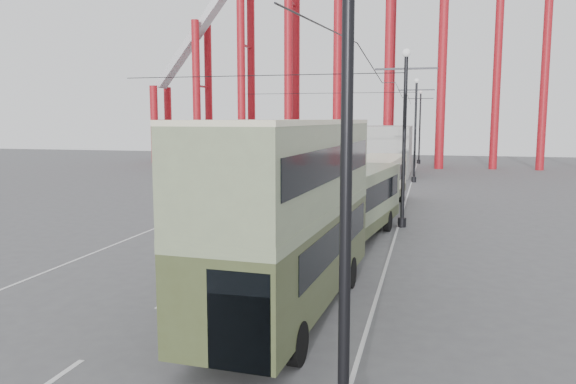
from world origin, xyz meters
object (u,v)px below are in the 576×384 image
(single_decker_green, at_px, (346,204))
(single_decker_cream, at_px, (378,180))
(double_decker_bus, at_px, (290,207))
(pedestrian, at_px, (227,243))

(single_decker_green, relative_size, single_decker_cream, 1.14)
(double_decker_bus, xyz_separation_m, single_decker_cream, (0.68, 20.85, -1.38))
(double_decker_bus, bearing_deg, pedestrian, 131.50)
(double_decker_bus, relative_size, single_decker_cream, 1.02)
(double_decker_bus, bearing_deg, single_decker_green, 91.68)
(double_decker_bus, distance_m, single_decker_green, 9.76)
(single_decker_green, relative_size, pedestrian, 6.86)
(single_decker_green, height_order, single_decker_cream, single_decker_green)
(single_decker_green, distance_m, pedestrian, 6.43)
(single_decker_green, xyz_separation_m, single_decker_cream, (0.44, 11.18, -0.06))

